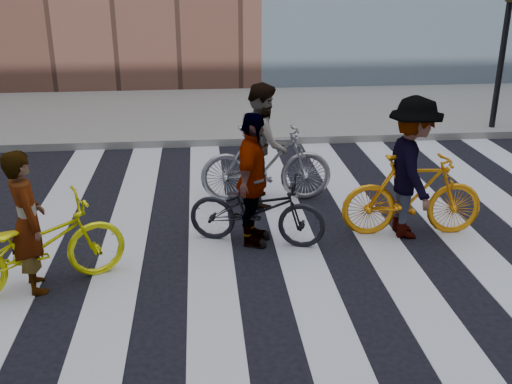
{
  "coord_description": "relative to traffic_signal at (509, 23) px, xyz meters",
  "views": [
    {
      "loc": [
        -1.73,
        -6.33,
        3.4
      ],
      "look_at": [
        -1.09,
        0.3,
        0.83
      ],
      "focal_mm": 42.0,
      "sensor_mm": 36.0,
      "label": 1
    }
  ],
  "objects": [
    {
      "name": "ground",
      "position": [
        -4.4,
        -5.32,
        -2.28
      ],
      "size": [
        100.0,
        100.0,
        0.0
      ],
      "primitive_type": "plane",
      "color": "black",
      "rests_on": "ground"
    },
    {
      "name": "sidewalk_far",
      "position": [
        -4.4,
        2.18,
        -2.2
      ],
      "size": [
        100.0,
        5.0,
        0.15
      ],
      "primitive_type": "cube",
      "color": "gray",
      "rests_on": "ground"
    },
    {
      "name": "zebra_crosswalk",
      "position": [
        -4.4,
        -5.32,
        -2.27
      ],
      "size": [
        8.25,
        10.0,
        0.01
      ],
      "color": "silver",
      "rests_on": "ground"
    },
    {
      "name": "traffic_signal",
      "position": [
        0.0,
        0.0,
        0.0
      ],
      "size": [
        0.22,
        0.42,
        3.33
      ],
      "color": "black",
      "rests_on": "ground"
    },
    {
      "name": "bike_yellow_left",
      "position": [
        -7.95,
        -5.6,
        -1.77
      ],
      "size": [
        2.05,
        1.43,
        1.02
      ],
      "primitive_type": "imported",
      "rotation": [
        0.0,
        0.0,
        2.0
      ],
      "color": "#FBFF0E",
      "rests_on": "ground"
    },
    {
      "name": "bike_silver_mid",
      "position": [
        -5.16,
        -3.23,
        -1.69
      ],
      "size": [
        1.98,
        0.62,
        1.18
      ],
      "primitive_type": "imported",
      "rotation": [
        0.0,
        0.0,
        1.54
      ],
      "color": "#94959D",
      "rests_on": "ground"
    },
    {
      "name": "bike_yellow_right",
      "position": [
        -3.39,
        -4.61,
        -1.73
      ],
      "size": [
        1.87,
        0.63,
        1.11
      ],
      "primitive_type": "imported",
      "rotation": [
        0.0,
        0.0,
        1.51
      ],
      "color": "orange",
      "rests_on": "ground"
    },
    {
      "name": "bike_dark_rear",
      "position": [
        -5.45,
        -4.68,
        -1.82
      ],
      "size": [
        1.86,
        1.11,
        0.92
      ],
      "primitive_type": "imported",
      "rotation": [
        0.0,
        0.0,
        1.27
      ],
      "color": "black",
      "rests_on": "ground"
    },
    {
      "name": "rider_left",
      "position": [
        -8.0,
        -5.6,
        -1.48
      ],
      "size": [
        0.59,
        0.69,
        1.6
      ],
      "primitive_type": "imported",
      "rotation": [
        0.0,
        0.0,
        2.0
      ],
      "color": "slate",
      "rests_on": "ground"
    },
    {
      "name": "rider_mid",
      "position": [
        -5.21,
        -3.23,
        -1.38
      ],
      "size": [
        0.71,
        0.9,
        1.8
      ],
      "primitive_type": "imported",
      "rotation": [
        0.0,
        0.0,
        1.54
      ],
      "color": "slate",
      "rests_on": "ground"
    },
    {
      "name": "rider_right",
      "position": [
        -3.44,
        -4.61,
        -1.35
      ],
      "size": [
        0.76,
        1.24,
        1.86
      ],
      "primitive_type": "imported",
      "rotation": [
        0.0,
        0.0,
        1.51
      ],
      "color": "slate",
      "rests_on": "ground"
    },
    {
      "name": "rider_rear",
      "position": [
        -5.5,
        -4.68,
        -1.42
      ],
      "size": [
        0.7,
        1.08,
        1.71
      ],
      "primitive_type": "imported",
      "rotation": [
        0.0,
        0.0,
        1.27
      ],
      "color": "slate",
      "rests_on": "ground"
    }
  ]
}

